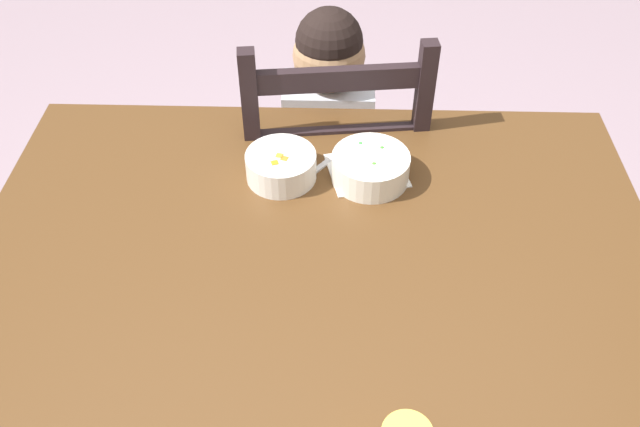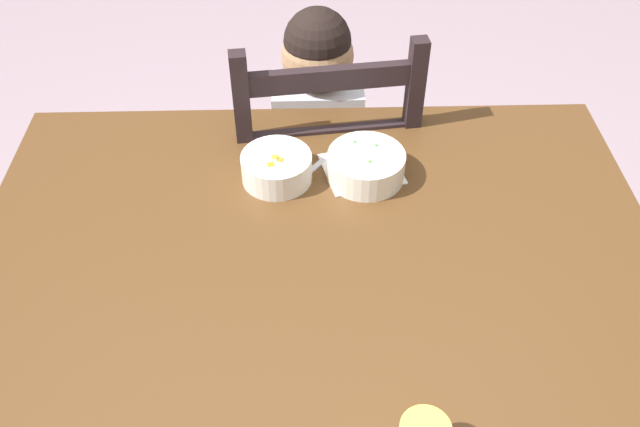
{
  "view_description": "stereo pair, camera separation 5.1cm",
  "coord_description": "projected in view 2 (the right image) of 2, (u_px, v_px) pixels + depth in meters",
  "views": [
    {
      "loc": [
        0.03,
        -0.84,
        1.66
      ],
      "look_at": [
        0.01,
        0.07,
        0.79
      ],
      "focal_mm": 38.09,
      "sensor_mm": 36.0,
      "label": 1
    },
    {
      "loc": [
        -0.02,
        -0.84,
        1.66
      ],
      "look_at": [
        0.01,
        0.07,
        0.79
      ],
      "focal_mm": 38.09,
      "sensor_mm": 36.0,
      "label": 2
    }
  ],
  "objects": [
    {
      "name": "spoon",
      "position": [
        298.0,
        179.0,
        1.4
      ],
      "size": [
        0.1,
        0.12,
        0.01
      ],
      "color": "silver",
      "rests_on": "dining_table"
    },
    {
      "name": "bowl_of_carrots",
      "position": [
        277.0,
        167.0,
        1.39
      ],
      "size": [
        0.15,
        0.15,
        0.06
      ],
      "color": "white",
      "rests_on": "dining_table"
    },
    {
      "name": "bowl_of_peas",
      "position": [
        366.0,
        165.0,
        1.39
      ],
      "size": [
        0.16,
        0.16,
        0.06
      ],
      "color": "white",
      "rests_on": "dining_table"
    },
    {
      "name": "dining_chair",
      "position": [
        320.0,
        186.0,
        1.82
      ],
      "size": [
        0.47,
        0.47,
        0.95
      ],
      "color": "black",
      "rests_on": "ground"
    },
    {
      "name": "child_figure",
      "position": [
        318.0,
        135.0,
        1.7
      ],
      "size": [
        0.32,
        0.31,
        0.95
      ],
      "color": "silver",
      "rests_on": "ground"
    },
    {
      "name": "paper_napkin",
      "position": [
        362.0,
        169.0,
        1.43
      ],
      "size": [
        0.18,
        0.17,
        0.0
      ],
      "primitive_type": "cube",
      "rotation": [
        0.0,
        0.0,
        0.24
      ],
      "color": "white",
      "rests_on": "dining_table"
    },
    {
      "name": "dining_table",
      "position": [
        317.0,
        294.0,
        1.32
      ],
      "size": [
        1.29,
        0.96,
        0.74
      ],
      "color": "brown",
      "rests_on": "ground"
    }
  ]
}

